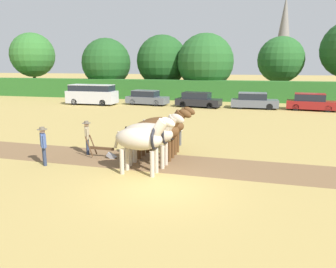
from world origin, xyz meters
The scene contains 22 objects.
ground_plane centered at (0.00, 0.00, 0.00)m, with size 240.00×240.00×0.00m, color #A88E4C.
plowed_furrow_strip centered at (-5.43, 2.99, 0.00)m, with size 29.00×2.80×0.01m, color brown.
hedgerow centered at (0.00, 28.41, 1.18)m, with size 65.99×1.93×2.37m, color #286023.
tree_far_left centered at (-27.62, 32.10, 5.52)m, with size 6.32×6.32×8.69m.
tree_left centered at (-15.68, 31.14, 4.42)m, with size 6.53×6.53×7.69m.
tree_center_left centered at (-8.29, 32.73, 4.66)m, with size 6.85×6.85×8.10m.
tree_center centered at (-2.28, 31.07, 4.53)m, with size 7.03×7.03×8.05m.
tree_center_right centered at (6.92, 33.39, 4.79)m, with size 5.75×5.75×7.67m.
church_spire centered at (9.05, 54.82, 8.63)m, with size 2.54×2.54×16.50m.
draft_horse_lead_left centered at (-1.03, 1.18, 1.43)m, with size 2.63×1.02×2.43m.
draft_horse_lead_right centered at (-0.99, 2.28, 1.42)m, with size 2.87×1.05×2.41m.
draft_horse_trail_left centered at (-0.94, 3.38, 1.36)m, with size 2.95×1.10×2.46m.
draft_horse_trail_right centered at (-0.90, 4.49, 1.37)m, with size 2.87×0.97×2.42m.
plow centered at (-3.45, 2.92, 0.31)m, with size 1.49×0.47×1.13m.
farmer_at_plow centered at (-4.50, 3.32, 0.96)m, with size 0.41×0.57×1.65m.
farmer_beside_team centered at (-0.48, 6.21, 1.01)m, with size 0.43×0.63×1.72m.
farmer_onlooker_left centered at (-5.52, 1.26, 0.99)m, with size 0.47×0.52×1.70m.
parked_van centered at (-13.22, 21.51, 1.10)m, with size 5.37×2.09×2.14m.
parked_car_left centered at (-7.43, 22.64, 0.74)m, with size 4.64×2.36×1.55m.
parked_car_center_left centered at (-1.83, 22.08, 0.72)m, with size 4.71×2.45×1.50m.
parked_car_center centered at (3.67, 22.31, 0.75)m, with size 4.47×1.78×1.56m.
parked_car_center_right centered at (8.89, 22.19, 0.76)m, with size 4.65×2.29×1.60m.
Camera 1 is at (2.94, -10.84, 4.37)m, focal length 35.00 mm.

